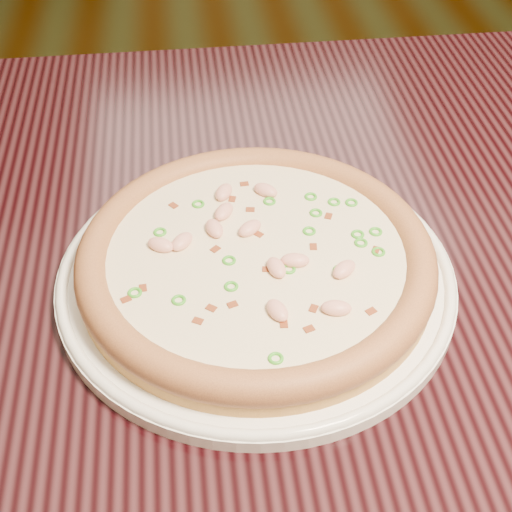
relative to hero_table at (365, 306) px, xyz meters
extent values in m
plane|color=black|center=(0.23, 0.56, -0.65)|extent=(9.00, 9.00, 0.00)
cube|color=black|center=(0.00, 0.00, 0.08)|extent=(1.20, 0.80, 0.04)
cylinder|color=white|center=(-0.12, -0.05, 0.10)|extent=(0.34, 0.34, 0.01)
torus|color=white|center=(-0.12, -0.05, 0.11)|extent=(0.34, 0.34, 0.01)
cylinder|color=#C38B3A|center=(-0.12, -0.05, 0.12)|extent=(0.30, 0.30, 0.02)
torus|color=#B7723E|center=(-0.12, -0.05, 0.13)|extent=(0.31, 0.31, 0.03)
cylinder|color=beige|center=(-0.12, -0.05, 0.13)|extent=(0.25, 0.25, 0.00)
ellipsoid|color=#F2B29E|center=(-0.12, -0.02, 0.14)|extent=(0.03, 0.03, 0.01)
ellipsoid|color=#F2B29E|center=(-0.14, 0.03, 0.14)|extent=(0.02, 0.03, 0.01)
ellipsoid|color=#F2B29E|center=(-0.14, 0.00, 0.14)|extent=(0.02, 0.03, 0.01)
ellipsoid|color=#F2B29E|center=(-0.15, -0.02, 0.14)|extent=(0.02, 0.03, 0.01)
ellipsoid|color=#F2B29E|center=(-0.11, -0.08, 0.14)|extent=(0.02, 0.03, 0.01)
ellipsoid|color=#F2B29E|center=(-0.09, -0.07, 0.14)|extent=(0.03, 0.02, 0.01)
ellipsoid|color=#F2B29E|center=(-0.11, -0.12, 0.14)|extent=(0.02, 0.03, 0.01)
ellipsoid|color=#F2B29E|center=(-0.18, -0.03, 0.14)|extent=(0.03, 0.03, 0.01)
ellipsoid|color=#F2B29E|center=(-0.05, -0.08, 0.14)|extent=(0.03, 0.03, 0.01)
ellipsoid|color=#F2B29E|center=(-0.20, -0.04, 0.14)|extent=(0.03, 0.02, 0.01)
ellipsoid|color=#F2B29E|center=(-0.07, -0.13, 0.14)|extent=(0.03, 0.02, 0.01)
ellipsoid|color=#F2B29E|center=(-0.10, 0.03, 0.14)|extent=(0.03, 0.03, 0.01)
cube|color=maroon|center=(-0.22, -0.08, 0.13)|extent=(0.01, 0.01, 0.00)
cube|color=maroon|center=(-0.12, 0.05, 0.13)|extent=(0.01, 0.01, 0.00)
cube|color=maroon|center=(-0.11, -0.07, 0.13)|extent=(0.01, 0.01, 0.00)
cube|color=maroon|center=(-0.15, -0.11, 0.13)|extent=(0.01, 0.01, 0.00)
cube|color=maroon|center=(-0.02, -0.06, 0.13)|extent=(0.01, 0.01, 0.00)
cube|color=maroon|center=(-0.16, -0.11, 0.13)|extent=(0.01, 0.01, 0.00)
cube|color=maroon|center=(-0.05, -0.01, 0.13)|extent=(0.01, 0.01, 0.00)
cube|color=maroon|center=(-0.07, -0.05, 0.13)|extent=(0.01, 0.01, 0.00)
cube|color=maroon|center=(-0.12, -0.03, 0.13)|extent=(0.01, 0.01, 0.00)
cube|color=maroon|center=(-0.17, -0.12, 0.13)|extent=(0.01, 0.01, 0.00)
cube|color=maroon|center=(-0.12, 0.01, 0.13)|extent=(0.01, 0.01, 0.00)
cube|color=maroon|center=(-0.23, -0.09, 0.13)|extent=(0.01, 0.01, 0.00)
cube|color=maroon|center=(-0.19, 0.02, 0.13)|extent=(0.01, 0.01, 0.00)
cube|color=maroon|center=(-0.15, -0.04, 0.13)|extent=(0.01, 0.01, 0.00)
cube|color=maroon|center=(-0.04, -0.13, 0.13)|extent=(0.01, 0.01, 0.00)
cube|color=maroon|center=(-0.11, -0.13, 0.13)|extent=(0.01, 0.01, 0.00)
cube|color=maroon|center=(-0.13, 0.02, 0.13)|extent=(0.01, 0.01, 0.00)
cube|color=maroon|center=(-0.09, -0.14, 0.13)|extent=(0.01, 0.01, 0.00)
cube|color=maroon|center=(-0.08, -0.12, 0.13)|extent=(0.01, 0.01, 0.00)
torus|color=green|center=(-0.01, -0.04, 0.13)|extent=(0.02, 0.02, 0.00)
torus|color=green|center=(-0.17, 0.02, 0.13)|extent=(0.02, 0.02, 0.00)
torus|color=green|center=(-0.06, -0.01, 0.13)|extent=(0.01, 0.01, 0.00)
torus|color=green|center=(-0.14, -0.09, 0.13)|extent=(0.02, 0.02, 0.00)
torus|color=green|center=(-0.03, -0.05, 0.13)|extent=(0.02, 0.02, 0.00)
torus|color=green|center=(-0.03, 0.01, 0.13)|extent=(0.01, 0.01, 0.00)
torus|color=green|center=(-0.03, -0.04, 0.13)|extent=(0.02, 0.02, 0.00)
torus|color=green|center=(-0.14, -0.06, 0.13)|extent=(0.02, 0.02, 0.00)
torus|color=green|center=(-0.20, -0.02, 0.13)|extent=(0.01, 0.01, 0.00)
torus|color=green|center=(-0.22, -0.09, 0.13)|extent=(0.02, 0.02, 0.00)
torus|color=green|center=(-0.10, -0.08, 0.13)|extent=(0.02, 0.02, 0.00)
torus|color=green|center=(-0.19, -0.10, 0.13)|extent=(0.01, 0.01, 0.00)
torus|color=green|center=(-0.05, -0.08, 0.13)|extent=(0.02, 0.02, 0.00)
torus|color=green|center=(-0.06, 0.02, 0.13)|extent=(0.01, 0.01, 0.00)
torus|color=green|center=(-0.12, -0.17, 0.13)|extent=(0.02, 0.02, 0.00)
torus|color=green|center=(-0.02, -0.06, 0.13)|extent=(0.02, 0.02, 0.00)
torus|color=green|center=(-0.10, 0.02, 0.13)|extent=(0.02, 0.02, 0.00)
torus|color=green|center=(-0.04, 0.01, 0.13)|extent=(0.01, 0.01, 0.00)
torus|color=green|center=(-0.07, -0.03, 0.13)|extent=(0.02, 0.02, 0.00)
camera|label=1|loc=(-0.17, -0.49, 0.54)|focal=50.00mm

